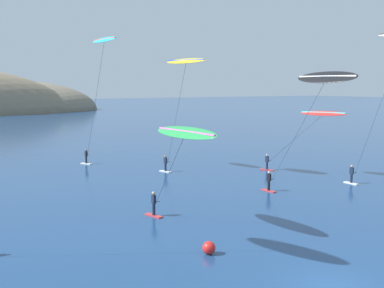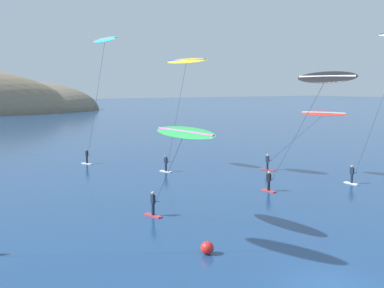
% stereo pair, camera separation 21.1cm
% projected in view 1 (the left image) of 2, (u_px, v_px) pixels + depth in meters
% --- Properties ---
extents(ground_plane, '(600.00, 600.00, 0.00)m').
position_uv_depth(ground_plane, '(333.00, 287.00, 21.19)').
color(ground_plane, navy).
extents(kitesurfer_yellow, '(2.89, 6.10, 11.56)m').
position_uv_depth(kitesurfer_yellow, '(184.00, 70.00, 46.58)').
color(kitesurfer_yellow, silver).
rests_on(kitesurfer_yellow, ground).
extents(kitesurfer_black, '(2.47, 8.42, 9.97)m').
position_uv_depth(kitesurfer_black, '(321.00, 87.00, 35.94)').
color(kitesurfer_black, red).
rests_on(kitesurfer_black, ground).
extents(kitesurfer_red, '(4.25, 8.65, 6.46)m').
position_uv_depth(kitesurfer_red, '(317.00, 119.00, 46.65)').
color(kitesurfer_red, red).
rests_on(kitesurfer_red, ground).
extents(kitesurfer_green, '(1.57, 7.73, 6.41)m').
position_uv_depth(kitesurfer_green, '(182.00, 139.00, 29.14)').
color(kitesurfer_green, red).
rests_on(kitesurfer_green, ground).
extents(kitesurfer_cyan, '(2.15, 7.69, 13.91)m').
position_uv_depth(kitesurfer_cyan, '(102.00, 54.00, 49.93)').
color(kitesurfer_cyan, silver).
rests_on(kitesurfer_cyan, ground).
extents(marker_buoy, '(0.70, 0.70, 0.70)m').
position_uv_depth(marker_buoy, '(209.00, 248.00, 25.27)').
color(marker_buoy, red).
rests_on(marker_buoy, ground).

